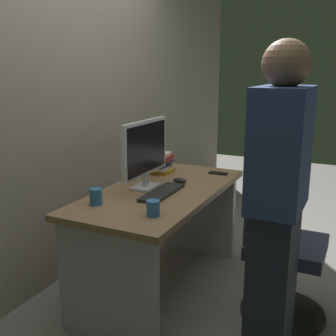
# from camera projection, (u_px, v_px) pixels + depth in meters

# --- Properties ---
(ground_plane) EXTENTS (9.00, 9.00, 0.00)m
(ground_plane) POSITION_uv_depth(u_px,v_px,m) (162.00, 287.00, 2.90)
(ground_plane) COLOR gray
(wall_back) EXTENTS (6.40, 0.10, 3.00)m
(wall_back) POSITION_uv_depth(u_px,v_px,m) (63.00, 69.00, 2.87)
(wall_back) COLOR #9E9384
(wall_back) RESTS_ON ground
(desk) EXTENTS (1.45, 0.70, 0.72)m
(desk) POSITION_uv_depth(u_px,v_px,m) (161.00, 220.00, 2.78)
(desk) COLOR #93704C
(desk) RESTS_ON ground
(office_chair) EXTENTS (0.52, 0.52, 0.94)m
(office_chair) POSITION_uv_depth(u_px,v_px,m) (277.00, 250.00, 2.50)
(office_chair) COLOR black
(office_chair) RESTS_ON ground
(person_at_desk) EXTENTS (0.40, 0.24, 1.64)m
(person_at_desk) POSITION_uv_depth(u_px,v_px,m) (277.00, 210.00, 1.99)
(person_at_desk) COLOR #262838
(person_at_desk) RESTS_ON ground
(monitor) EXTENTS (0.54, 0.14, 0.46)m
(monitor) POSITION_uv_depth(u_px,v_px,m) (145.00, 151.00, 2.69)
(monitor) COLOR silver
(monitor) RESTS_ON desk
(keyboard) EXTENTS (0.43, 0.13, 0.02)m
(keyboard) POSITION_uv_depth(u_px,v_px,m) (162.00, 193.00, 2.62)
(keyboard) COLOR #262626
(keyboard) RESTS_ON desk
(mouse) EXTENTS (0.06, 0.10, 0.03)m
(mouse) POSITION_uv_depth(u_px,v_px,m) (180.00, 180.00, 2.87)
(mouse) COLOR black
(mouse) RESTS_ON desk
(cup_near_keyboard) EXTENTS (0.07, 0.07, 0.09)m
(cup_near_keyboard) POSITION_uv_depth(u_px,v_px,m) (153.00, 208.00, 2.23)
(cup_near_keyboard) COLOR #3372B2
(cup_near_keyboard) RESTS_ON desk
(cup_by_monitor) EXTENTS (0.07, 0.07, 0.10)m
(cup_by_monitor) POSITION_uv_depth(u_px,v_px,m) (96.00, 197.00, 2.41)
(cup_by_monitor) COLOR #3372B2
(cup_by_monitor) RESTS_ON desk
(book_stack) EXTENTS (0.24, 0.19, 0.16)m
(book_stack) POSITION_uv_depth(u_px,v_px,m) (161.00, 163.00, 3.13)
(book_stack) COLOR gold
(book_stack) RESTS_ON desk
(cell_phone) EXTENTS (0.08, 0.15, 0.01)m
(cell_phone) POSITION_uv_depth(u_px,v_px,m) (218.00, 173.00, 3.12)
(cell_phone) COLOR black
(cell_phone) RESTS_ON desk
(handbag) EXTENTS (0.34, 0.14, 0.38)m
(handbag) POSITION_uv_depth(u_px,v_px,m) (277.00, 240.00, 3.34)
(handbag) COLOR maroon
(handbag) RESTS_ON ground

